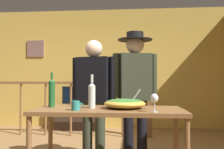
% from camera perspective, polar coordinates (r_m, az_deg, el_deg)
% --- Properties ---
extents(back_wall, '(5.84, 0.10, 2.77)m').
position_cam_1_polar(back_wall, '(5.88, -1.26, 1.44)').
color(back_wall, gold).
rests_on(back_wall, ground_plane).
extents(framed_picture, '(0.41, 0.03, 0.40)m').
position_cam_1_polar(framed_picture, '(6.29, -17.16, 5.70)').
color(framed_picture, '#845F57').
extents(stair_railing, '(3.70, 0.10, 1.12)m').
position_cam_1_polar(stair_railing, '(4.96, -6.64, -5.95)').
color(stair_railing, brown).
rests_on(stair_railing, ground_plane).
extents(tv_console, '(0.90, 0.40, 0.47)m').
position_cam_1_polar(tv_console, '(5.70, -8.16, -10.01)').
color(tv_console, '#38281E').
rests_on(tv_console, ground_plane).
extents(flat_screen_tv, '(0.63, 0.12, 0.49)m').
position_cam_1_polar(flat_screen_tv, '(5.62, -8.22, -4.80)').
color(flat_screen_tv, black).
rests_on(flat_screen_tv, tv_console).
extents(serving_table, '(1.53, 0.68, 0.81)m').
position_cam_1_polar(serving_table, '(2.59, -0.67, -9.67)').
color(serving_table, brown).
rests_on(serving_table, ground_plane).
extents(salad_bowl, '(0.43, 0.43, 0.22)m').
position_cam_1_polar(salad_bowl, '(2.60, 2.96, -6.57)').
color(salad_bowl, gold).
rests_on(salad_bowl, serving_table).
extents(wine_glass, '(0.07, 0.07, 0.17)m').
position_cam_1_polar(wine_glass, '(2.32, 9.73, -5.57)').
color(wine_glass, silver).
rests_on(wine_glass, serving_table).
extents(wine_bottle_green, '(0.07, 0.07, 0.38)m').
position_cam_1_polar(wine_bottle_green, '(2.79, -13.68, -4.01)').
color(wine_bottle_green, '#1E5628').
rests_on(wine_bottle_green, serving_table).
extents(wine_bottle_clear, '(0.07, 0.07, 0.36)m').
position_cam_1_polar(wine_bottle_clear, '(2.63, -4.66, -4.63)').
color(wine_bottle_clear, silver).
rests_on(wine_bottle_clear, serving_table).
extents(mug_teal, '(0.12, 0.08, 0.09)m').
position_cam_1_polar(mug_teal, '(2.46, -8.33, -7.09)').
color(mug_teal, teal).
rests_on(mug_teal, serving_table).
extents(person_standing_left, '(0.60, 0.31, 1.63)m').
position_cam_1_polar(person_standing_left, '(3.27, -4.21, -3.65)').
color(person_standing_left, '#2D3323').
rests_on(person_standing_left, ground_plane).
extents(person_standing_right, '(0.57, 0.45, 1.73)m').
position_cam_1_polar(person_standing_right, '(3.22, 5.33, -2.41)').
color(person_standing_right, black).
rests_on(person_standing_right, ground_plane).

